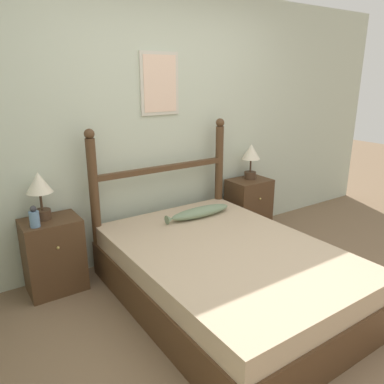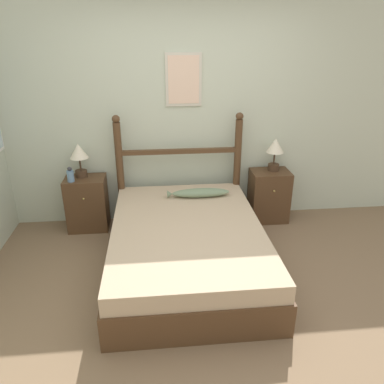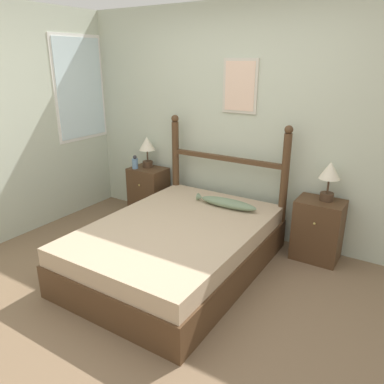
{
  "view_description": "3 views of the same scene",
  "coord_description": "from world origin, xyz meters",
  "px_view_note": "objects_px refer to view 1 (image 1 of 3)",
  "views": [
    {
      "loc": [
        -1.84,
        -1.5,
        1.76
      ],
      "look_at": [
        -0.14,
        1.0,
        0.82
      ],
      "focal_mm": 35.0,
      "sensor_mm": 36.0,
      "label": 1
    },
    {
      "loc": [
        -0.38,
        -2.59,
        2.19
      ],
      "look_at": [
        -0.03,
        0.88,
        0.68
      ],
      "focal_mm": 35.0,
      "sensor_mm": 36.0,
      "label": 2
    },
    {
      "loc": [
        1.75,
        -2.11,
        1.96
      ],
      "look_at": [
        -0.18,
        0.94,
        0.68
      ],
      "focal_mm": 35.0,
      "sensor_mm": 36.0,
      "label": 3
    }
  ],
  "objects_px": {
    "nightstand_left": "(54,255)",
    "nightstand_right": "(248,206)",
    "bed": "(226,274)",
    "bottle": "(34,218)",
    "table_lamp_left": "(39,188)",
    "table_lamp_right": "(251,156)",
    "fish_pillow": "(200,212)"
  },
  "relations": [
    {
      "from": "bed",
      "to": "fish_pillow",
      "type": "distance_m",
      "value": 0.74
    },
    {
      "from": "nightstand_right",
      "to": "table_lamp_left",
      "type": "bearing_deg",
      "value": 178.73
    },
    {
      "from": "nightstand_left",
      "to": "nightstand_right",
      "type": "distance_m",
      "value": 2.19
    },
    {
      "from": "bed",
      "to": "bottle",
      "type": "bearing_deg",
      "value": 145.21
    },
    {
      "from": "bed",
      "to": "table_lamp_right",
      "type": "xyz_separation_m",
      "value": [
        1.13,
        0.98,
        0.67
      ]
    },
    {
      "from": "bottle",
      "to": "table_lamp_right",
      "type": "bearing_deg",
      "value": 3.17
    },
    {
      "from": "nightstand_left",
      "to": "bed",
      "type": "bearing_deg",
      "value": -40.72
    },
    {
      "from": "nightstand_right",
      "to": "bottle",
      "type": "relative_size",
      "value": 3.67
    },
    {
      "from": "bed",
      "to": "fish_pillow",
      "type": "relative_size",
      "value": 2.96
    },
    {
      "from": "table_lamp_left",
      "to": "fish_pillow",
      "type": "height_order",
      "value": "table_lamp_left"
    },
    {
      "from": "nightstand_left",
      "to": "fish_pillow",
      "type": "height_order",
      "value": "nightstand_left"
    },
    {
      "from": "nightstand_left",
      "to": "fish_pillow",
      "type": "xyz_separation_m",
      "value": [
        1.29,
        -0.29,
        0.2
      ]
    },
    {
      "from": "nightstand_left",
      "to": "bottle",
      "type": "bearing_deg",
      "value": -144.35
    },
    {
      "from": "nightstand_left",
      "to": "bottle",
      "type": "relative_size",
      "value": 3.67
    },
    {
      "from": "bed",
      "to": "bottle",
      "type": "distance_m",
      "value": 1.57
    },
    {
      "from": "table_lamp_right",
      "to": "nightstand_right",
      "type": "bearing_deg",
      "value": -135.3
    },
    {
      "from": "table_lamp_left",
      "to": "fish_pillow",
      "type": "xyz_separation_m",
      "value": [
        1.33,
        -0.34,
        -0.38
      ]
    },
    {
      "from": "table_lamp_right",
      "to": "bottle",
      "type": "bearing_deg",
      "value": -176.83
    },
    {
      "from": "nightstand_right",
      "to": "fish_pillow",
      "type": "bearing_deg",
      "value": -162.09
    },
    {
      "from": "table_lamp_right",
      "to": "bottle",
      "type": "xyz_separation_m",
      "value": [
        -2.36,
        -0.13,
        -0.19
      ]
    },
    {
      "from": "nightstand_right",
      "to": "table_lamp_right",
      "type": "height_order",
      "value": "table_lamp_right"
    },
    {
      "from": "nightstand_left",
      "to": "nightstand_right",
      "type": "relative_size",
      "value": 1.0
    },
    {
      "from": "table_lamp_right",
      "to": "fish_pillow",
      "type": "bearing_deg",
      "value": -160.67
    },
    {
      "from": "table_lamp_left",
      "to": "table_lamp_right",
      "type": "relative_size",
      "value": 1.0
    },
    {
      "from": "table_lamp_right",
      "to": "table_lamp_left",
      "type": "bearing_deg",
      "value": 179.72
    },
    {
      "from": "bottle",
      "to": "fish_pillow",
      "type": "bearing_deg",
      "value": -7.9
    },
    {
      "from": "nightstand_left",
      "to": "table_lamp_right",
      "type": "height_order",
      "value": "table_lamp_right"
    },
    {
      "from": "bed",
      "to": "nightstand_left",
      "type": "bearing_deg",
      "value": 139.28
    },
    {
      "from": "table_lamp_left",
      "to": "table_lamp_right",
      "type": "xyz_separation_m",
      "value": [
        2.27,
        -0.01,
        0.0
      ]
    },
    {
      "from": "nightstand_left",
      "to": "nightstand_right",
      "type": "bearing_deg",
      "value": 0.0
    },
    {
      "from": "bed",
      "to": "table_lamp_right",
      "type": "relative_size",
      "value": 5.25
    },
    {
      "from": "table_lamp_left",
      "to": "fish_pillow",
      "type": "bearing_deg",
      "value": -14.29
    }
  ]
}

